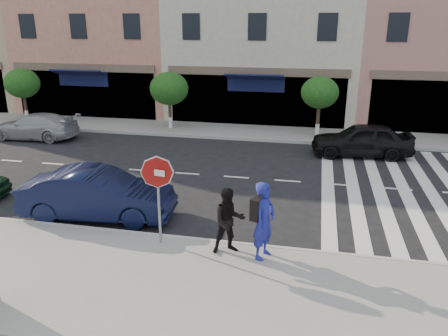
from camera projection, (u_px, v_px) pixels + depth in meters
The scene contains 14 objects.
ground at pixel (212, 221), 13.38m from camera, with size 120.00×120.00×0.00m, color black.
sidewalk_near at pixel (174, 288), 9.89m from camera, with size 60.00×4.50×0.15m, color gray.
sidewalk_far at pixel (260, 133), 23.54m from camera, with size 60.00×3.00×0.15m, color gray.
building_west_mid at pixel (111, 2), 29.06m from camera, with size 10.00×9.00×14.00m, color tan.
building_centre at pixel (267, 26), 27.46m from camera, with size 11.00×9.00×11.00m, color beige.
street_tree_wa at pixel (22, 84), 25.42m from camera, with size 2.00×2.00×3.05m.
street_tree_wb at pixel (169, 89), 23.64m from camera, with size 2.10×2.10×3.06m.
street_tree_c at pixel (320, 93), 22.03m from camera, with size 1.90×1.90×3.04m.
stop_sign at pixel (158, 181), 11.18m from camera, with size 0.86×0.17×2.44m.
photographer at pixel (264, 221), 10.74m from camera, with size 0.73×0.48×2.00m, color navy.
walker at pixel (229, 221), 11.02m from camera, with size 0.85×0.66×1.75m, color black.
car_near_mid at pixel (98, 194), 13.38m from camera, with size 1.62×4.65×1.53m, color black.
car_far_left at pixel (34, 126), 22.45m from camera, with size 1.83×4.50×1.31m, color #A3A3A8.
car_far_mid at pixel (362, 140), 19.56m from camera, with size 1.77×4.41×1.50m, color black.
Camera 1 is at (2.90, -11.81, 5.83)m, focal length 35.00 mm.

